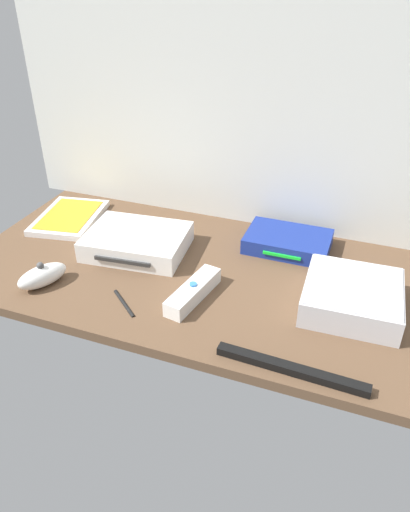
{
  "coord_description": "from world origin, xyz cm",
  "views": [
    {
      "loc": [
        28.57,
        -76.31,
        55.22
      ],
      "look_at": [
        0.0,
        0.0,
        4.0
      ],
      "focal_mm": 34.01,
      "sensor_mm": 36.0,
      "label": 1
    }
  ],
  "objects_px": {
    "game_case": "(69,217)",
    "mini_computer": "(352,296)",
    "remote_nunchuk": "(42,276)",
    "game_console": "(137,242)",
    "sensor_bar": "(291,369)",
    "remote_wand": "(193,292)",
    "network_router": "(288,242)",
    "stylus_pen": "(124,302)"
  },
  "relations": [
    {
      "from": "game_case",
      "to": "mini_computer",
      "type": "bearing_deg",
      "value": -19.68
    },
    {
      "from": "mini_computer",
      "to": "remote_nunchuk",
      "type": "height_order",
      "value": "mini_computer"
    },
    {
      "from": "game_console",
      "to": "mini_computer",
      "type": "height_order",
      "value": "mini_computer"
    },
    {
      "from": "mini_computer",
      "to": "sensor_bar",
      "type": "relative_size",
      "value": 0.73
    },
    {
      "from": "sensor_bar",
      "to": "game_case",
      "type": "bearing_deg",
      "value": 155.41
    },
    {
      "from": "sensor_bar",
      "to": "mini_computer",
      "type": "bearing_deg",
      "value": 73.14
    },
    {
      "from": "game_case",
      "to": "remote_nunchuk",
      "type": "height_order",
      "value": "remote_nunchuk"
    },
    {
      "from": "game_console",
      "to": "game_case",
      "type": "relative_size",
      "value": 1.07
    },
    {
      "from": "mini_computer",
      "to": "remote_wand",
      "type": "height_order",
      "value": "mini_computer"
    },
    {
      "from": "remote_wand",
      "to": "sensor_bar",
      "type": "bearing_deg",
      "value": -20.23
    },
    {
      "from": "remote_nunchuk",
      "to": "game_case",
      "type": "bearing_deg",
      "value": 139.4
    },
    {
      "from": "game_console",
      "to": "sensor_bar",
      "type": "distance_m",
      "value": 0.46
    },
    {
      "from": "mini_computer",
      "to": "game_console",
      "type": "bearing_deg",
      "value": 174.31
    },
    {
      "from": "remote_nunchuk",
      "to": "sensor_bar",
      "type": "relative_size",
      "value": 0.45
    },
    {
      "from": "network_router",
      "to": "stylus_pen",
      "type": "height_order",
      "value": "network_router"
    },
    {
      "from": "game_console",
      "to": "game_case",
      "type": "height_order",
      "value": "game_console"
    },
    {
      "from": "game_console",
      "to": "stylus_pen",
      "type": "height_order",
      "value": "game_console"
    },
    {
      "from": "network_router",
      "to": "stylus_pen",
      "type": "bearing_deg",
      "value": -128.77
    },
    {
      "from": "mini_computer",
      "to": "remote_nunchuk",
      "type": "bearing_deg",
      "value": -166.81
    },
    {
      "from": "game_case",
      "to": "network_router",
      "type": "distance_m",
      "value": 0.53
    },
    {
      "from": "remote_nunchuk",
      "to": "sensor_bar",
      "type": "distance_m",
      "value": 0.51
    },
    {
      "from": "remote_wand",
      "to": "sensor_bar",
      "type": "xyz_separation_m",
      "value": [
        0.21,
        -0.12,
        -0.01
      ]
    },
    {
      "from": "remote_nunchuk",
      "to": "stylus_pen",
      "type": "relative_size",
      "value": 1.21
    },
    {
      "from": "game_console",
      "to": "remote_wand",
      "type": "relative_size",
      "value": 1.48
    },
    {
      "from": "network_router",
      "to": "sensor_bar",
      "type": "xyz_separation_m",
      "value": [
        0.08,
        -0.36,
        -0.01
      ]
    },
    {
      "from": "mini_computer",
      "to": "remote_wand",
      "type": "distance_m",
      "value": 0.29
    },
    {
      "from": "stylus_pen",
      "to": "sensor_bar",
      "type": "bearing_deg",
      "value": -10.91
    },
    {
      "from": "mini_computer",
      "to": "remote_nunchuk",
      "type": "relative_size",
      "value": 1.61
    },
    {
      "from": "network_router",
      "to": "mini_computer",
      "type": "bearing_deg",
      "value": -47.96
    },
    {
      "from": "game_case",
      "to": "network_router",
      "type": "xyz_separation_m",
      "value": [
        0.52,
        0.06,
        0.01
      ]
    },
    {
      "from": "game_case",
      "to": "stylus_pen",
      "type": "xyz_separation_m",
      "value": [
        0.28,
        -0.25,
        -0.0
      ]
    },
    {
      "from": "game_case",
      "to": "stylus_pen",
      "type": "distance_m",
      "value": 0.38
    },
    {
      "from": "mini_computer",
      "to": "sensor_bar",
      "type": "height_order",
      "value": "mini_computer"
    },
    {
      "from": "game_console",
      "to": "remote_nunchuk",
      "type": "xyz_separation_m",
      "value": [
        -0.11,
        -0.18,
        -0.0
      ]
    },
    {
      "from": "game_console",
      "to": "remote_nunchuk",
      "type": "distance_m",
      "value": 0.21
    },
    {
      "from": "sensor_bar",
      "to": "stylus_pen",
      "type": "relative_size",
      "value": 2.67
    },
    {
      "from": "mini_computer",
      "to": "sensor_bar",
      "type": "xyz_separation_m",
      "value": [
        -0.07,
        -0.2,
        -0.02
      ]
    },
    {
      "from": "game_case",
      "to": "sensor_bar",
      "type": "relative_size",
      "value": 0.88
    },
    {
      "from": "stylus_pen",
      "to": "remote_wand",
      "type": "bearing_deg",
      "value": 28.08
    },
    {
      "from": "remote_nunchuk",
      "to": "stylus_pen",
      "type": "height_order",
      "value": "remote_nunchuk"
    },
    {
      "from": "game_console",
      "to": "sensor_bar",
      "type": "bearing_deg",
      "value": -37.56
    },
    {
      "from": "network_router",
      "to": "sensor_bar",
      "type": "distance_m",
      "value": 0.37
    }
  ]
}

